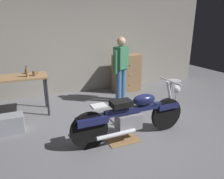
{
  "coord_description": "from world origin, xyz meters",
  "views": [
    {
      "loc": [
        -1.63,
        -3.11,
        1.99
      ],
      "look_at": [
        -0.01,
        0.7,
        0.65
      ],
      "focal_mm": 32.99,
      "sensor_mm": 36.0,
      "label": 1
    }
  ],
  "objects_px": {
    "mug_blue_enamel": "(27,72)",
    "bottle": "(27,72)",
    "shop_stool": "(174,86)",
    "mug_brown_stoneware": "(35,73)",
    "person_standing": "(121,67)",
    "storage_bin": "(12,124)",
    "motorcycle": "(132,115)",
    "wooden_dresser": "(126,73)"
  },
  "relations": [
    {
      "from": "motorcycle",
      "to": "wooden_dresser",
      "type": "xyz_separation_m",
      "value": [
        1.16,
        2.51,
        0.1
      ]
    },
    {
      "from": "shop_stool",
      "to": "wooden_dresser",
      "type": "distance_m",
      "value": 1.6
    },
    {
      "from": "person_standing",
      "to": "mug_blue_enamel",
      "type": "xyz_separation_m",
      "value": [
        -2.24,
        0.26,
        0.02
      ]
    },
    {
      "from": "person_standing",
      "to": "shop_stool",
      "type": "xyz_separation_m",
      "value": [
        1.11,
        -0.76,
        -0.43
      ]
    },
    {
      "from": "shop_stool",
      "to": "bottle",
      "type": "bearing_deg",
      "value": 168.23
    },
    {
      "from": "mug_brown_stoneware",
      "to": "mug_blue_enamel",
      "type": "relative_size",
      "value": 1.17
    },
    {
      "from": "storage_bin",
      "to": "mug_blue_enamel",
      "type": "distance_m",
      "value": 1.28
    },
    {
      "from": "mug_blue_enamel",
      "to": "person_standing",
      "type": "bearing_deg",
      "value": -6.54
    },
    {
      "from": "storage_bin",
      "to": "mug_brown_stoneware",
      "type": "distance_m",
      "value": 1.16
    },
    {
      "from": "mug_blue_enamel",
      "to": "storage_bin",
      "type": "bearing_deg",
      "value": -112.12
    },
    {
      "from": "storage_bin",
      "to": "shop_stool",
      "type": "bearing_deg",
      "value": -1.1
    },
    {
      "from": "mug_brown_stoneware",
      "to": "wooden_dresser",
      "type": "bearing_deg",
      "value": 16.24
    },
    {
      "from": "person_standing",
      "to": "bottle",
      "type": "bearing_deg",
      "value": -28.85
    },
    {
      "from": "motorcycle",
      "to": "person_standing",
      "type": "distance_m",
      "value": 1.94
    },
    {
      "from": "mug_brown_stoneware",
      "to": "shop_stool",
      "type": "bearing_deg",
      "value": -12.93
    },
    {
      "from": "mug_brown_stoneware",
      "to": "bottle",
      "type": "height_order",
      "value": "bottle"
    },
    {
      "from": "person_standing",
      "to": "wooden_dresser",
      "type": "xyz_separation_m",
      "value": [
        0.54,
        0.74,
        -0.38
      ]
    },
    {
      "from": "shop_stool",
      "to": "mug_brown_stoneware",
      "type": "height_order",
      "value": "mug_brown_stoneware"
    },
    {
      "from": "mug_brown_stoneware",
      "to": "mug_blue_enamel",
      "type": "xyz_separation_m",
      "value": [
        -0.15,
        0.28,
        -0.01
      ]
    },
    {
      "from": "storage_bin",
      "to": "motorcycle",
      "type": "bearing_deg",
      "value": -28.44
    },
    {
      "from": "mug_brown_stoneware",
      "to": "storage_bin",
      "type": "bearing_deg",
      "value": -129.05
    },
    {
      "from": "bottle",
      "to": "storage_bin",
      "type": "bearing_deg",
      "value": -121.7
    },
    {
      "from": "storage_bin",
      "to": "person_standing",
      "type": "bearing_deg",
      "value": 14.71
    },
    {
      "from": "motorcycle",
      "to": "mug_blue_enamel",
      "type": "height_order",
      "value": "motorcycle"
    },
    {
      "from": "motorcycle",
      "to": "storage_bin",
      "type": "distance_m",
      "value": 2.29
    },
    {
      "from": "mug_blue_enamel",
      "to": "bottle",
      "type": "distance_m",
      "value": 0.32
    },
    {
      "from": "bottle",
      "to": "mug_brown_stoneware",
      "type": "bearing_deg",
      "value": 13.57
    },
    {
      "from": "mug_blue_enamel",
      "to": "bottle",
      "type": "bearing_deg",
      "value": -89.45
    },
    {
      "from": "mug_blue_enamel",
      "to": "bottle",
      "type": "xyz_separation_m",
      "value": [
        0.0,
        -0.32,
        0.05
      ]
    },
    {
      "from": "person_standing",
      "to": "storage_bin",
      "type": "distance_m",
      "value": 2.81
    },
    {
      "from": "person_standing",
      "to": "mug_blue_enamel",
      "type": "bearing_deg",
      "value": -36.96
    },
    {
      "from": "mug_brown_stoneware",
      "to": "bottle",
      "type": "bearing_deg",
      "value": -166.43
    },
    {
      "from": "wooden_dresser",
      "to": "bottle",
      "type": "distance_m",
      "value": 2.92
    },
    {
      "from": "motorcycle",
      "to": "mug_brown_stoneware",
      "type": "height_order",
      "value": "mug_brown_stoneware"
    },
    {
      "from": "storage_bin",
      "to": "wooden_dresser",
      "type": "bearing_deg",
      "value": 24.29
    },
    {
      "from": "mug_brown_stoneware",
      "to": "mug_blue_enamel",
      "type": "bearing_deg",
      "value": 118.7
    },
    {
      "from": "shop_stool",
      "to": "storage_bin",
      "type": "height_order",
      "value": "shop_stool"
    },
    {
      "from": "shop_stool",
      "to": "wooden_dresser",
      "type": "bearing_deg",
      "value": 110.96
    },
    {
      "from": "shop_stool",
      "to": "storage_bin",
      "type": "distance_m",
      "value": 3.75
    },
    {
      "from": "motorcycle",
      "to": "bottle",
      "type": "height_order",
      "value": "bottle"
    },
    {
      "from": "person_standing",
      "to": "wooden_dresser",
      "type": "relative_size",
      "value": 1.52
    },
    {
      "from": "motorcycle",
      "to": "storage_bin",
      "type": "bearing_deg",
      "value": 150.67
    }
  ]
}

